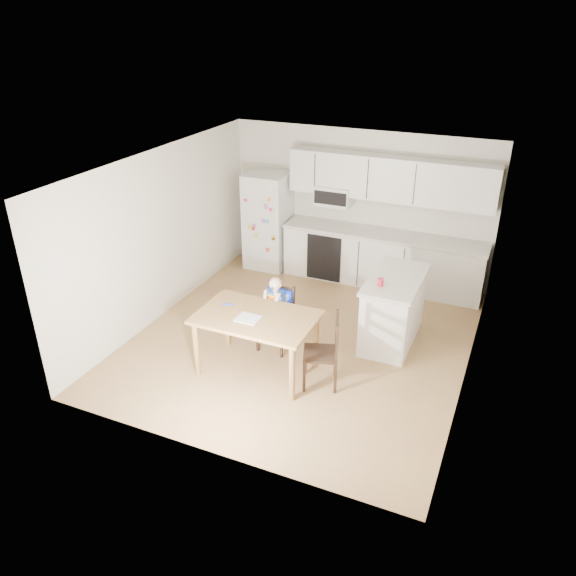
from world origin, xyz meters
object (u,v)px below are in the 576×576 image
(refrigerator, at_px, (268,221))
(red_cup, at_px, (380,282))
(chair_booster, at_px, (277,305))
(chair_side, at_px, (329,347))
(dining_table, at_px, (256,323))
(kitchen_island, at_px, (393,309))

(refrigerator, xyz_separation_m, red_cup, (2.57, -1.99, 0.18))
(chair_booster, relative_size, chair_side, 1.12)
(red_cup, height_order, dining_table, red_cup)
(chair_side, bearing_deg, red_cup, 142.25)
(refrigerator, xyz_separation_m, dining_table, (1.30, -3.08, -0.16))
(kitchen_island, relative_size, chair_side, 1.39)
(refrigerator, relative_size, chair_booster, 1.59)
(kitchen_island, distance_m, chair_booster, 1.63)
(refrigerator, relative_size, red_cup, 16.55)
(kitchen_island, height_order, dining_table, kitchen_island)
(red_cup, bearing_deg, chair_side, -108.38)
(dining_table, distance_m, chair_side, 0.96)
(red_cup, height_order, chair_side, red_cup)
(kitchen_island, bearing_deg, refrigerator, 148.53)
(red_cup, xyz_separation_m, chair_booster, (-1.27, -0.48, -0.38))
(dining_table, height_order, chair_side, chair_side)
(kitchen_island, distance_m, red_cup, 0.64)
(refrigerator, relative_size, chair_side, 1.79)
(kitchen_island, xyz_separation_m, dining_table, (-1.41, -1.42, 0.20))
(refrigerator, distance_m, red_cup, 3.25)
(refrigerator, bearing_deg, chair_side, -53.24)
(kitchen_island, height_order, chair_booster, chair_booster)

